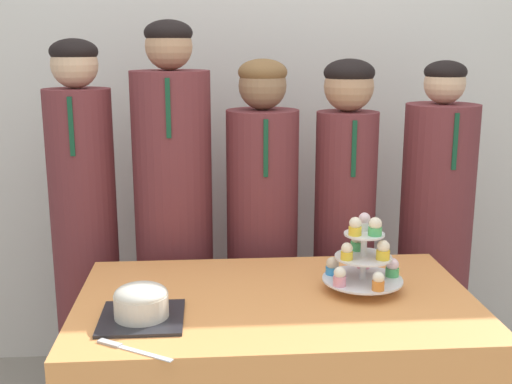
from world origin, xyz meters
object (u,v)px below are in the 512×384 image
Objects in this scene: student_2 at (262,250)px; cupcake_stand at (363,257)px; student_0 at (86,243)px; student_3 at (344,241)px; cake_knife at (122,347)px; round_cake at (141,303)px; student_1 at (174,237)px; student_4 at (434,249)px.

cupcake_stand is at bearing -65.26° from student_2.
student_0 is 1.06m from student_3.
cake_knife is 0.14× the size of student_2.
cake_knife is at bearing -101.07° from round_cake.
student_1 is 1.10× the size of student_4.
student_4 reaches higher than cupcake_stand.
student_2 reaches higher than round_cake.
student_4 is (0.46, 0.60, -0.18)m from cupcake_stand.
student_2 reaches higher than cake_knife.
student_4 is at bearing 71.15° from cake_knife.
student_3 is (1.06, -0.00, -0.02)m from student_0.
student_4 is (1.09, -0.00, -0.08)m from student_1.
cake_knife is 1.52m from student_4.
student_1 reaches higher than cupcake_stand.
round_cake is 0.19m from cake_knife.
student_2 is at bearing 114.74° from cupcake_stand.
student_0 is 0.96× the size of student_1.
cupcake_stand is 1.16m from student_0.
student_3 reaches higher than cupcake_stand.
student_0 is at bearing 138.10° from cake_knife.
student_3 is (0.80, 0.95, -0.02)m from cake_knife.
student_2 reaches higher than cupcake_stand.
round_cake is 0.72m from cupcake_stand.
student_1 is at bearing 180.00° from student_4.
student_0 is 1.06× the size of student_4.
student_3 reaches higher than student_4.
student_4 is at bearing 33.95° from round_cake.
student_3 is (0.70, -0.00, -0.03)m from student_1.
student_0 is at bearing 149.04° from cupcake_stand.
student_0 is (-0.27, 0.95, -0.01)m from cake_knife.
student_0 is at bearing 180.00° from student_3.
round_cake is 0.16× the size of student_4.
student_0 is (-0.30, 0.77, -0.06)m from round_cake.
student_1 is (0.36, 0.00, 0.02)m from student_0.
student_0 is 1.05× the size of student_2.
student_1 is at bearing 136.82° from cupcake_stand.
student_1 is at bearing 116.90° from cake_knife.
round_cake is 1.15× the size of cake_knife.
student_2 is (0.36, -0.00, -0.06)m from student_1.
student_3 is 0.39m from student_4.
cake_knife is at bearing -141.27° from student_4.
cake_knife is 0.99m from student_0.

